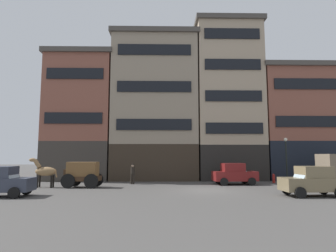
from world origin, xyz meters
TOP-DOWN VIEW (x-y plane):
  - ground_plane at (0.00, 0.00)m, footprint 120.00×120.00m
  - building_far_left at (-11.80, 10.18)m, footprint 7.18×7.17m
  - building_center_left at (-3.93, 10.18)m, footprint 9.28×7.17m
  - building_center_right at (3.98, 10.18)m, footprint 7.24×7.17m
  - building_far_right at (11.32, 10.18)m, footprint 8.14×7.17m
  - cargo_wagon at (-9.41, 2.00)m, footprint 2.99×1.68m
  - draft_horse at (-12.36, 2.01)m, footprint 2.35×0.71m
  - sedan_dark at (6.18, -3.06)m, footprint 3.74×1.94m
  - sedan_light at (-12.98, -2.91)m, footprint 3.78×2.01m
  - sedan_parked_curb at (3.11, 3.92)m, footprint 3.82×2.10m
  - pedestrian_officer at (-5.71, 4.50)m, footprint 0.43×0.43m
  - streetlamp_curbside at (8.25, 5.09)m, footprint 0.32×0.32m
  - fire_hydrant_curbside at (7.10, 5.35)m, footprint 0.24×0.24m

SIDE VIEW (x-z plane):
  - ground_plane at x=0.00m, z-range 0.00..0.00m
  - fire_hydrant_curbside at x=7.10m, z-range 0.01..0.84m
  - sedan_dark at x=6.18m, z-range 0.00..1.83m
  - sedan_light at x=-12.98m, z-range 0.00..1.83m
  - sedan_parked_curb at x=3.11m, z-range 0.00..1.83m
  - pedestrian_officer at x=-5.71m, z-range 0.08..1.88m
  - cargo_wagon at x=-9.41m, z-range 0.16..2.14m
  - draft_horse at x=-12.36m, z-range 0.12..2.42m
  - streetlamp_curbside at x=8.25m, z-range 0.61..4.73m
  - building_far_right at x=11.32m, z-range 0.04..12.12m
  - building_far_left at x=-11.80m, z-range 0.04..13.39m
  - building_center_left at x=-3.93m, z-range 0.04..15.56m
  - building_center_right at x=3.98m, z-range 0.04..17.04m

